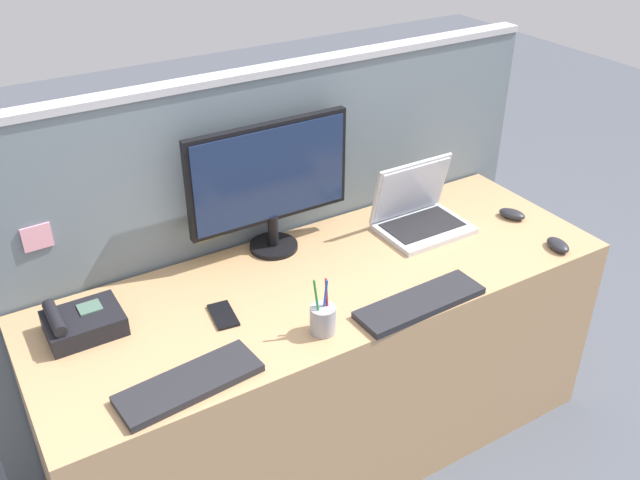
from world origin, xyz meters
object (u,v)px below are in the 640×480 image
(laptop, at_px, (418,211))
(pen_cup, at_px, (323,319))
(computer_mouse_left_hand, at_px, (558,245))
(cell_phone_black_slab, at_px, (223,315))
(keyboard_main, at_px, (190,383))
(desktop_monitor, at_px, (270,179))
(keyboard_spare, at_px, (420,303))
(computer_mouse_right_hand, at_px, (512,214))
(desk_phone, at_px, (82,323))

(laptop, bearing_deg, pen_cup, -150.82)
(computer_mouse_left_hand, height_order, cell_phone_black_slab, computer_mouse_left_hand)
(pen_cup, relative_size, cell_phone_black_slab, 1.42)
(keyboard_main, relative_size, computer_mouse_left_hand, 3.83)
(desktop_monitor, relative_size, keyboard_main, 1.51)
(keyboard_spare, relative_size, cell_phone_black_slab, 3.29)
(laptop, xyz_separation_m, computer_mouse_right_hand, (0.34, -0.13, -0.05))
(computer_mouse_right_hand, relative_size, pen_cup, 0.54)
(pen_cup, bearing_deg, cell_phone_black_slab, 135.28)
(desktop_monitor, height_order, desk_phone, desktop_monitor)
(desk_phone, height_order, computer_mouse_right_hand, desk_phone)
(desktop_monitor, relative_size, keyboard_spare, 1.36)
(keyboard_spare, distance_m, cell_phone_black_slab, 0.60)
(laptop, distance_m, computer_mouse_right_hand, 0.37)
(laptop, height_order, computer_mouse_left_hand, laptop)
(computer_mouse_left_hand, bearing_deg, computer_mouse_right_hand, 97.92)
(keyboard_spare, relative_size, computer_mouse_right_hand, 4.25)
(computer_mouse_right_hand, xyz_separation_m, pen_cup, (-0.96, -0.21, 0.03))
(computer_mouse_right_hand, bearing_deg, desktop_monitor, 139.60)
(pen_cup, bearing_deg, desktop_monitor, 79.09)
(laptop, distance_m, computer_mouse_left_hand, 0.50)
(desk_phone, height_order, cell_phone_black_slab, desk_phone)
(desktop_monitor, bearing_deg, keyboard_spare, -67.17)
(keyboard_spare, bearing_deg, computer_mouse_left_hand, -0.37)
(desktop_monitor, relative_size, cell_phone_black_slab, 4.47)
(computer_mouse_left_hand, bearing_deg, cell_phone_black_slab, -178.68)
(desk_phone, distance_m, keyboard_main, 0.41)
(desk_phone, xyz_separation_m, keyboard_main, (0.18, -0.37, -0.02))
(desktop_monitor, bearing_deg, keyboard_main, -135.39)
(keyboard_main, distance_m, pen_cup, 0.42)
(computer_mouse_left_hand, bearing_deg, laptop, 143.80)
(laptop, distance_m, pen_cup, 0.70)
(keyboard_main, xyz_separation_m, keyboard_spare, (0.74, -0.03, 0.00))
(computer_mouse_left_hand, xyz_separation_m, cell_phone_black_slab, (-1.15, 0.25, -0.01))
(desk_phone, bearing_deg, desktop_monitor, 10.93)
(desk_phone, relative_size, cell_phone_black_slab, 1.65)
(keyboard_spare, xyz_separation_m, computer_mouse_left_hand, (0.61, 0.01, 0.01))
(desktop_monitor, height_order, cell_phone_black_slab, desktop_monitor)
(desk_phone, xyz_separation_m, computer_mouse_right_hand, (1.55, -0.15, -0.02))
(computer_mouse_left_hand, xyz_separation_m, pen_cup, (-0.93, 0.03, 0.03))
(keyboard_main, height_order, computer_mouse_left_hand, computer_mouse_left_hand)
(computer_mouse_right_hand, height_order, pen_cup, pen_cup)
(pen_cup, bearing_deg, keyboard_main, -177.91)
(desk_phone, relative_size, computer_mouse_right_hand, 2.14)
(pen_cup, height_order, cell_phone_black_slab, pen_cup)
(keyboard_spare, bearing_deg, desk_phone, 154.63)
(computer_mouse_right_hand, height_order, computer_mouse_left_hand, same)
(computer_mouse_right_hand, relative_size, computer_mouse_left_hand, 1.00)
(laptop, bearing_deg, desk_phone, 179.34)
(cell_phone_black_slab, bearing_deg, computer_mouse_left_hand, -4.73)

